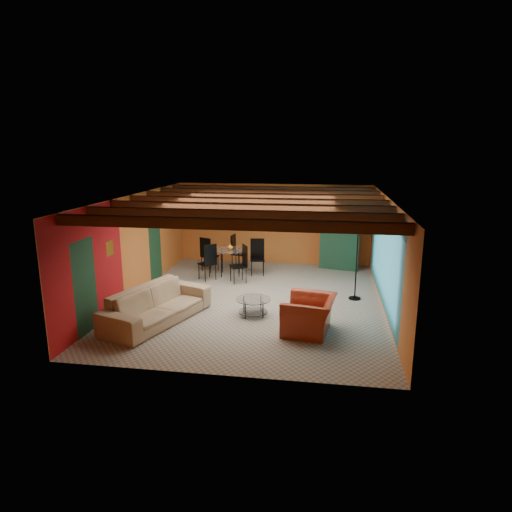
% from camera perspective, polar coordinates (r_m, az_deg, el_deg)
% --- Properties ---
extents(room, '(6.52, 8.01, 2.71)m').
position_cam_1_polar(room, '(11.41, -0.07, 5.81)').
color(room, gray).
rests_on(room, ground).
extents(sofa, '(1.94, 2.98, 0.81)m').
position_cam_1_polar(sofa, '(10.61, -12.36, -6.02)').
color(sofa, '#8E765B').
rests_on(sofa, ground).
extents(armchair, '(1.21, 1.34, 0.78)m').
position_cam_1_polar(armchair, '(9.89, 6.73, -7.37)').
color(armchair, maroon).
rests_on(armchair, ground).
extents(coffee_table, '(1.01, 1.01, 0.42)m').
position_cam_1_polar(coffee_table, '(10.80, -0.35, -6.43)').
color(coffee_table, silver).
rests_on(coffee_table, ground).
extents(dining_table, '(2.51, 2.51, 1.13)m').
position_cam_1_polar(dining_table, '(14.05, -3.25, -0.17)').
color(dining_table, silver).
rests_on(dining_table, ground).
extents(armoire, '(1.31, 0.84, 2.13)m').
position_cam_1_polar(armoire, '(15.03, 10.43, 2.51)').
color(armoire, brown).
rests_on(armoire, ground).
extents(floor_lamp, '(0.49, 0.49, 1.96)m').
position_cam_1_polar(floor_lamp, '(11.99, 12.56, -0.86)').
color(floor_lamp, black).
rests_on(floor_lamp, ground).
extents(ceiling_fan, '(1.50, 1.50, 0.44)m').
position_cam_1_polar(ceiling_fan, '(11.30, -0.16, 5.73)').
color(ceiling_fan, '#472614').
rests_on(ceiling_fan, ceiling).
extents(painting, '(1.05, 0.03, 0.65)m').
position_cam_1_polar(painting, '(15.42, -1.13, 5.21)').
color(painting, black).
rests_on(painting, wall_back).
extents(potted_plant, '(0.49, 0.45, 0.46)m').
position_cam_1_polar(potted_plant, '(14.84, 10.65, 7.43)').
color(potted_plant, '#26661E').
rests_on(potted_plant, armoire).
extents(vase, '(0.19, 0.19, 0.18)m').
position_cam_1_polar(vase, '(13.91, -3.29, 2.44)').
color(vase, orange).
rests_on(vase, dining_table).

